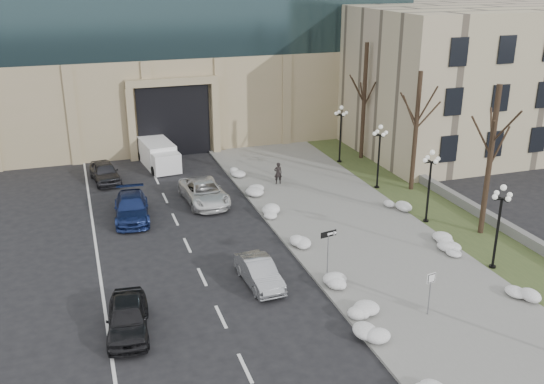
% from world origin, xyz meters
% --- Properties ---
extents(ground, '(160.00, 160.00, 0.00)m').
position_xyz_m(ground, '(0.00, 0.00, 0.00)').
color(ground, black).
rests_on(ground, ground).
extents(sidewalk, '(9.00, 40.00, 0.12)m').
position_xyz_m(sidewalk, '(3.50, 14.00, 0.06)').
color(sidewalk, gray).
rests_on(sidewalk, ground).
extents(curb, '(0.30, 40.00, 0.14)m').
position_xyz_m(curb, '(-1.00, 14.00, 0.07)').
color(curb, gray).
rests_on(curb, ground).
extents(grass_strip, '(4.00, 40.00, 0.10)m').
position_xyz_m(grass_strip, '(10.00, 14.00, 0.05)').
color(grass_strip, '#3A4B25').
rests_on(grass_strip, ground).
extents(stone_wall, '(0.50, 30.00, 0.70)m').
position_xyz_m(stone_wall, '(12.00, 16.00, 0.35)').
color(stone_wall, slate).
rests_on(stone_wall, ground).
extents(classical_building, '(22.00, 18.12, 12.00)m').
position_xyz_m(classical_building, '(22.00, 27.98, 6.00)').
color(classical_building, tan).
rests_on(classical_building, ground).
extents(car_a, '(2.25, 4.55, 1.49)m').
position_xyz_m(car_a, '(-10.62, 6.08, 0.75)').
color(car_a, black).
rests_on(car_a, ground).
extents(car_b, '(1.65, 4.09, 1.32)m').
position_xyz_m(car_b, '(-3.92, 8.35, 0.66)').
color(car_b, '#989B9F').
rests_on(car_b, ground).
extents(car_c, '(2.53, 5.32, 1.50)m').
position_xyz_m(car_c, '(-9.05, 19.01, 0.75)').
color(car_c, navy).
rests_on(car_c, ground).
extents(car_d, '(2.84, 5.60, 1.52)m').
position_xyz_m(car_d, '(-4.08, 20.27, 0.76)').
color(car_d, white).
rests_on(car_d, ground).
extents(car_e, '(2.32, 4.59, 1.50)m').
position_xyz_m(car_e, '(-10.15, 26.85, 0.75)').
color(car_e, '#303035').
rests_on(car_e, ground).
extents(pedestrian, '(0.63, 0.46, 1.61)m').
position_xyz_m(pedestrian, '(1.81, 22.04, 0.93)').
color(pedestrian, black).
rests_on(pedestrian, sidewalk).
extents(box_truck, '(2.80, 6.33, 1.94)m').
position_xyz_m(box_truck, '(-5.81, 29.53, 0.94)').
color(box_truck, white).
rests_on(box_truck, ground).
extents(one_way_sign, '(0.98, 0.30, 2.59)m').
position_xyz_m(one_way_sign, '(-0.21, 7.98, 2.14)').
color(one_way_sign, slate).
rests_on(one_way_sign, ground).
extents(keep_sign, '(0.47, 0.13, 2.22)m').
position_xyz_m(keep_sign, '(2.50, 3.03, 1.63)').
color(keep_sign, slate).
rests_on(keep_sign, ground).
extents(snow_clump_b, '(1.10, 1.60, 0.36)m').
position_xyz_m(snow_clump_b, '(-0.68, 2.14, 0.30)').
color(snow_clump_b, white).
rests_on(snow_clump_b, sidewalk).
extents(snow_clump_c, '(1.10, 1.60, 0.36)m').
position_xyz_m(snow_clump_c, '(-0.57, 6.63, 0.30)').
color(snow_clump_c, white).
rests_on(snow_clump_c, sidewalk).
extents(snow_clump_d, '(1.10, 1.60, 0.36)m').
position_xyz_m(snow_clump_d, '(-0.32, 11.33, 0.30)').
color(snow_clump_d, white).
rests_on(snow_clump_d, sidewalk).
extents(snow_clump_e, '(1.10, 1.60, 0.36)m').
position_xyz_m(snow_clump_e, '(-0.69, 16.33, 0.30)').
color(snow_clump_e, white).
rests_on(snow_clump_e, sidewalk).
extents(snow_clump_f, '(1.10, 1.60, 0.36)m').
position_xyz_m(snow_clump_f, '(-0.50, 20.48, 0.30)').
color(snow_clump_f, white).
rests_on(snow_clump_f, sidewalk).
extents(snow_clump_g, '(1.10, 1.60, 0.36)m').
position_xyz_m(snow_clump_g, '(-0.47, 24.79, 0.30)').
color(snow_clump_g, white).
rests_on(snow_clump_g, sidewalk).
extents(snow_clump_h, '(1.10, 1.60, 0.36)m').
position_xyz_m(snow_clump_h, '(7.66, 2.85, 0.30)').
color(snow_clump_h, white).
rests_on(snow_clump_h, sidewalk).
extents(snow_clump_i, '(1.10, 1.60, 0.36)m').
position_xyz_m(snow_clump_i, '(7.47, 9.32, 0.30)').
color(snow_clump_i, white).
rests_on(snow_clump_i, sidewalk).
extents(snow_clump_j, '(1.10, 1.60, 0.36)m').
position_xyz_m(snow_clump_j, '(7.66, 14.91, 0.30)').
color(snow_clump_j, white).
rests_on(snow_clump_j, sidewalk).
extents(snow_clump_k, '(1.10, 1.60, 0.36)m').
position_xyz_m(snow_clump_k, '(-0.39, 4.09, 0.30)').
color(snow_clump_k, white).
rests_on(snow_clump_k, sidewalk).
extents(snow_clump_l, '(1.10, 1.60, 0.36)m').
position_xyz_m(snow_clump_l, '(7.34, 8.23, 0.30)').
color(snow_clump_l, white).
rests_on(snow_clump_l, sidewalk).
extents(lamppost_a, '(1.18, 1.18, 4.76)m').
position_xyz_m(lamppost_a, '(8.30, 6.00, 3.07)').
color(lamppost_a, black).
rests_on(lamppost_a, ground).
extents(lamppost_b, '(1.18, 1.18, 4.76)m').
position_xyz_m(lamppost_b, '(8.30, 12.50, 3.07)').
color(lamppost_b, black).
rests_on(lamppost_b, ground).
extents(lamppost_c, '(1.18, 1.18, 4.76)m').
position_xyz_m(lamppost_c, '(8.30, 19.00, 3.07)').
color(lamppost_c, black).
rests_on(lamppost_c, ground).
extents(lamppost_d, '(1.18, 1.18, 4.76)m').
position_xyz_m(lamppost_d, '(8.30, 25.50, 3.07)').
color(lamppost_d, black).
rests_on(lamppost_d, ground).
extents(tree_near, '(3.20, 3.20, 9.00)m').
position_xyz_m(tree_near, '(10.50, 10.00, 5.83)').
color(tree_near, black).
rests_on(tree_near, ground).
extents(tree_mid, '(3.20, 3.20, 8.50)m').
position_xyz_m(tree_mid, '(10.50, 18.00, 5.50)').
color(tree_mid, black).
rests_on(tree_mid, ground).
extents(tree_far, '(3.20, 3.20, 9.50)m').
position_xyz_m(tree_far, '(10.50, 26.00, 6.15)').
color(tree_far, black).
rests_on(tree_far, ground).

